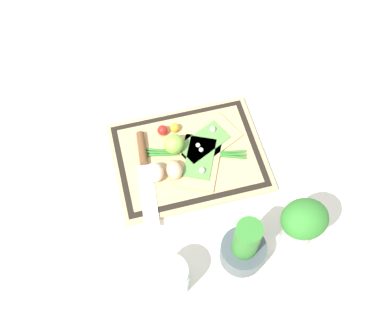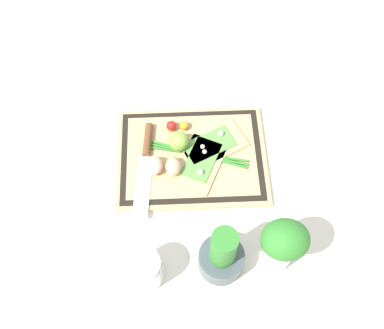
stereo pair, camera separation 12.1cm
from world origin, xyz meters
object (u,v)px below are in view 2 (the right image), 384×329
Objects in this scene: herb_pot at (222,256)px; egg_pink at (155,165)px; knife at (146,154)px; cherry_tomato_red at (172,126)px; herb_glass at (282,245)px; egg_brown at (173,166)px; lime at (179,141)px; pizza_slice_far at (200,163)px; pizza_slice_near at (213,144)px; cherry_tomato_yellow at (184,126)px; sauce_jar at (144,270)px.

egg_pink is at bearing -58.89° from herb_pot.
cherry_tomato_red is at bearing -130.17° from knife.
herb_glass reaches higher than egg_pink.
egg_brown is at bearing -46.37° from herb_glass.
herb_glass reaches higher than egg_brown.
lime reaches higher than knife.
pizza_slice_far is 0.69× the size of knife.
pizza_slice_near is at bearing -145.28° from egg_brown.
herb_glass is (-0.24, 0.26, 0.08)m from egg_brown.
cherry_tomato_yellow is (0.08, -0.06, 0.01)m from pizza_slice_near.
sauce_jar is (0.15, 0.30, 0.02)m from pizza_slice_far.
pizza_slice_far is 0.33m from sauce_jar.
cherry_tomato_red is (0.08, -0.12, 0.01)m from pizza_slice_far.
knife is (0.15, -0.03, 0.00)m from pizza_slice_far.
pizza_slice_far is 0.13m from cherry_tomato_yellow.
egg_brown is (0.07, 0.02, 0.02)m from pizza_slice_far.
egg_pink is at bearing -94.86° from sauce_jar.
egg_pink is 0.31m from herb_pot.
cherry_tomato_red is (-0.05, -0.13, -0.01)m from egg_pink.
pizza_slice_near is 1.06× the size of herb_pot.
cherry_tomato_red is (0.00, -0.14, -0.01)m from egg_brown.
pizza_slice_far is at bearing -174.76° from egg_pink.
pizza_slice_near is 3.67× the size of egg_brown.
pizza_slice_near is 6.92× the size of cherry_tomato_red.
knife is 5.09× the size of egg_pink.
lime is 0.55× the size of sauce_jar.
knife is 2.76× the size of sauce_jar.
lime is 0.06m from cherry_tomato_red.
herb_glass is (-0.21, 0.39, 0.09)m from cherry_tomato_yellow.
pizza_slice_near is 0.18m from egg_pink.
egg_pink is 0.29m from sauce_jar.
egg_pink reaches higher than knife.
herb_pot is (-0.11, 0.40, 0.04)m from cherry_tomato_red.
pizza_slice_far is at bearing -166.84° from egg_brown.
knife is 0.05m from egg_pink.
sauce_jar reaches higher than egg_brown.
egg_pink is 0.54× the size of sauce_jar.
pizza_slice_near is 3.61× the size of lime.
pizza_slice_near is at bearing -68.20° from herb_glass.
lime reaches higher than cherry_tomato_yellow.
sauce_jar reaches higher than pizza_slice_near.
knife is at bearing -62.26° from egg_pink.
herb_glass is (-0.17, 0.27, 0.10)m from pizza_slice_far.
cherry_tomato_yellow is at bearing -79.00° from herb_pot.
cherry_tomato_yellow is at bearing -104.53° from sauce_jar.
herb_pot reaches higher than cherry_tomato_yellow.
egg_brown and egg_pink have the same top height.
cherry_tomato_red is 0.47m from herb_glass.
herb_pot is (0.00, 0.34, 0.04)m from pizza_slice_near.
cherry_tomato_red is 0.42m from sauce_jar.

